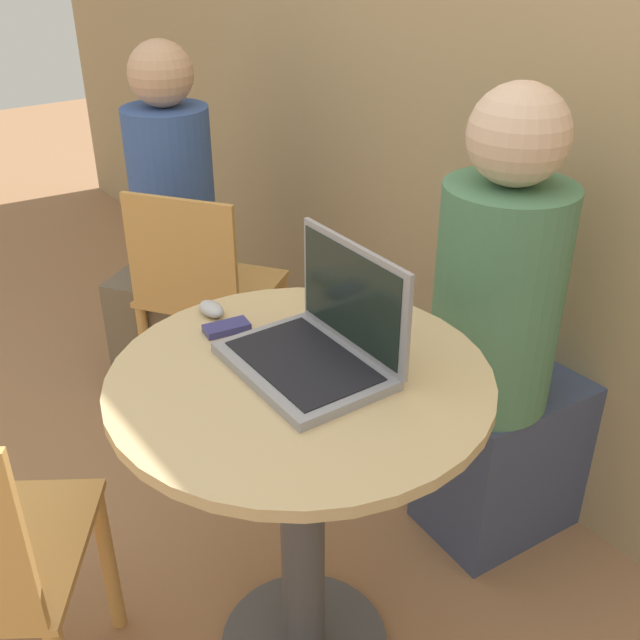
# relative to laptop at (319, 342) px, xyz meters

# --- Properties ---
(back_wall) EXTENTS (7.00, 0.05, 2.60)m
(back_wall) POSITION_rel_laptop_xyz_m (0.01, 0.85, 0.47)
(back_wall) COLOR tan
(back_wall) RESTS_ON ground_plane
(round_table) EXTENTS (0.74, 0.74, 0.78)m
(round_table) POSITION_rel_laptop_xyz_m (0.01, -0.05, -0.27)
(round_table) COLOR #4C4C51
(round_table) RESTS_ON ground_plane
(laptop) EXTENTS (0.33, 0.24, 0.24)m
(laptop) POSITION_rel_laptop_xyz_m (0.00, 0.00, 0.00)
(laptop) COLOR gray
(laptop) RESTS_ON round_table
(cell_phone) EXTENTS (0.06, 0.10, 0.02)m
(cell_phone) POSITION_rel_laptop_xyz_m (-0.22, -0.08, -0.04)
(cell_phone) COLOR navy
(cell_phone) RESTS_ON round_table
(computer_mouse) EXTENTS (0.07, 0.04, 0.03)m
(computer_mouse) POSITION_rel_laptop_xyz_m (-0.30, -0.07, -0.04)
(computer_mouse) COLOR #B2B2B7
(computer_mouse) RESTS_ON round_table
(person_seated) EXTENTS (0.32, 0.48, 1.25)m
(person_seated) POSITION_rel_laptop_xyz_m (-0.02, 0.59, -0.29)
(person_seated) COLOR #3D4766
(person_seated) RESTS_ON ground_plane
(chair_background) EXTENTS (0.56, 0.56, 0.81)m
(chair_background) POSITION_rel_laptop_xyz_m (-1.01, 0.27, -0.40)
(chair_background) COLOR tan
(chair_background) RESTS_ON ground_plane
(person_background) EXTENTS (0.46, 0.49, 1.20)m
(person_background) POSITION_rel_laptop_xyz_m (-1.27, 0.28, -0.31)
(person_background) COLOR brown
(person_background) RESTS_ON ground_plane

